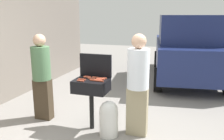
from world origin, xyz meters
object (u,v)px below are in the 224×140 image
Objects in this scene: hot_dog_7 at (87,77)px; parked_minivan at (188,47)px; hot_dog_8 at (103,78)px; hot_dog_9 at (100,81)px; hot_dog_0 at (98,80)px; bbq_grill at (91,88)px; hot_dog_2 at (82,79)px; hot_dog_10 at (93,80)px; hot_dog_3 at (91,78)px; hot_dog_5 at (101,79)px; hot_dog_4 at (100,79)px; hot_dog_11 at (96,77)px; person_left at (42,74)px; hot_dog_6 at (88,77)px; person_right at (138,82)px; propane_tank at (109,118)px; hot_dog_1 at (80,81)px.

parked_minivan is (1.69, 4.04, 0.09)m from hot_dog_7.
hot_dog_9 is at bearing -88.16° from hot_dog_8.
bbq_grill is at bearing 172.00° from hot_dog_0.
hot_dog_2 and hot_dog_10 have the same top height.
hot_dog_3 is 1.00× the size of hot_dog_8.
hot_dog_4 is at bearing -122.25° from hot_dog_5.
hot_dog_11 is at bearing 48.11° from hot_dog_2.
hot_dog_9 is at bearing 0.93° from person_left.
person_left is (-1.06, 0.06, -0.02)m from hot_dog_3.
hot_dog_9 is (0.01, -0.19, 0.00)m from hot_dog_8.
person_left is at bearing 174.17° from hot_dog_0.
hot_dog_6 is 1.00× the size of hot_dog_11.
person_left is 0.97× the size of person_right.
hot_dog_10 is 0.07× the size of person_right.
person_left is (-1.45, 0.26, 0.59)m from propane_tank.
hot_dog_9 is 1.00× the size of hot_dog_11.
hot_dog_4 is (0.15, 0.04, 0.16)m from bbq_grill.
bbq_grill is 7.08× the size of hot_dog_5.
person_left reaches higher than hot_dog_2.
hot_dog_1 is at bearing -179.93° from propane_tank.
person_left reaches higher than hot_dog_1.
hot_dog_9 reaches higher than propane_tank.
person_left is (-1.07, 0.10, 0.14)m from bbq_grill.
hot_dog_2 is 1.00× the size of hot_dog_6.
person_right is at bearing 9.95° from hot_dog_9.
hot_dog_4 is (0.16, -0.01, 0.00)m from hot_dog_3.
hot_dog_4 and hot_dog_6 have the same top height.
bbq_grill is 7.08× the size of hot_dog_11.
hot_dog_10 is at bearing -121.07° from hot_dog_8.
person_left is (-1.14, 0.17, -0.02)m from hot_dog_10.
hot_dog_5 is 4.31m from parked_minivan.
hot_dog_3 is (-0.15, 0.06, 0.00)m from hot_dog_0.
hot_dog_8 is at bearing 33.61° from bbq_grill.
hot_dog_1 is 0.25m from hot_dog_7.
hot_dog_1 and hot_dog_4 have the same top height.
hot_dog_8 is at bearing 63.32° from parked_minivan.
hot_dog_2 and hot_dog_7 have the same top height.
hot_dog_6 is at bearing 175.95° from hot_dog_11.
hot_dog_1 is (-0.27, -0.14, 0.00)m from hot_dog_0.
hot_dog_11 is 0.79m from person_right.
person_left is at bearing 172.11° from hot_dog_9.
hot_dog_6 is 0.21× the size of propane_tank.
parked_minivan is (1.69, 4.00, 0.09)m from hot_dog_6.
hot_dog_8 is 1.25m from person_left.
hot_dog_1 is 1.00× the size of hot_dog_9.
propane_tank is (0.31, -0.09, -0.61)m from hot_dog_10.
hot_dog_5 is at bearing 133.28° from propane_tank.
hot_dog_11 is (-0.10, 0.15, 0.00)m from hot_dog_0.
hot_dog_3 is at bearing 61.27° from parked_minivan.
hot_dog_4 and hot_dog_7 have the same top height.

